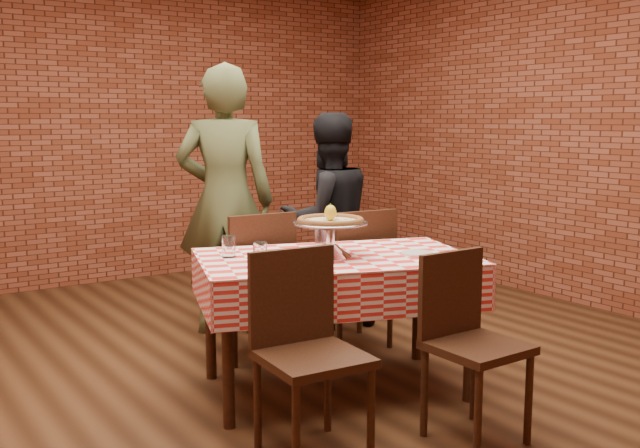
{
  "coord_description": "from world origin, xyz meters",
  "views": [
    {
      "loc": [
        -2.23,
        -3.55,
        1.5
      ],
      "look_at": [
        -0.01,
        -0.29,
        0.92
      ],
      "focal_mm": 40.71,
      "sensor_mm": 36.0,
      "label": 1
    }
  ],
  "objects_px": {
    "pizza_stand": "(330,239)",
    "condiment_caddy": "(324,233)",
    "pizza": "(330,221)",
    "diner_olive": "(225,201)",
    "chair_near_left": "(313,357)",
    "diner_black": "(327,221)",
    "water_glass_right": "(229,246)",
    "water_glass_left": "(260,253)",
    "chair_near_right": "(477,350)",
    "table": "(335,324)",
    "chair_far_left": "(249,283)",
    "chair_far_right": "(350,277)"
  },
  "relations": [
    {
      "from": "water_glass_right",
      "to": "condiment_caddy",
      "type": "bearing_deg",
      "value": -0.38
    },
    {
      "from": "water_glass_left",
      "to": "chair_near_right",
      "type": "height_order",
      "value": "chair_near_right"
    },
    {
      "from": "pizza_stand",
      "to": "pizza",
      "type": "bearing_deg",
      "value": -97.13
    },
    {
      "from": "water_glass_left",
      "to": "chair_far_right",
      "type": "bearing_deg",
      "value": 30.21
    },
    {
      "from": "condiment_caddy",
      "to": "chair_far_left",
      "type": "height_order",
      "value": "chair_far_left"
    },
    {
      "from": "condiment_caddy",
      "to": "water_glass_left",
      "type": "bearing_deg",
      "value": -126.89
    },
    {
      "from": "pizza_stand",
      "to": "chair_far_left",
      "type": "bearing_deg",
      "value": 94.58
    },
    {
      "from": "chair_far_left",
      "to": "diner_black",
      "type": "relative_size",
      "value": 0.6
    },
    {
      "from": "pizza",
      "to": "diner_olive",
      "type": "relative_size",
      "value": 0.19
    },
    {
      "from": "pizza_stand",
      "to": "chair_near_left",
      "type": "bearing_deg",
      "value": -130.45
    },
    {
      "from": "water_glass_right",
      "to": "diner_black",
      "type": "height_order",
      "value": "diner_black"
    },
    {
      "from": "water_glass_right",
      "to": "condiment_caddy",
      "type": "distance_m",
      "value": 0.62
    },
    {
      "from": "water_glass_right",
      "to": "chair_far_right",
      "type": "relative_size",
      "value": 0.13
    },
    {
      "from": "pizza_stand",
      "to": "chair_near_right",
      "type": "height_order",
      "value": "pizza_stand"
    },
    {
      "from": "diner_olive",
      "to": "diner_black",
      "type": "bearing_deg",
      "value": -166.53
    },
    {
      "from": "chair_far_left",
      "to": "chair_far_right",
      "type": "distance_m",
      "value": 0.68
    },
    {
      "from": "table",
      "to": "chair_far_left",
      "type": "distance_m",
      "value": 0.82
    },
    {
      "from": "chair_near_right",
      "to": "chair_far_left",
      "type": "xyz_separation_m",
      "value": [
        -0.27,
        1.71,
        0.03
      ]
    },
    {
      "from": "condiment_caddy",
      "to": "table",
      "type": "bearing_deg",
      "value": -84.95
    },
    {
      "from": "water_glass_left",
      "to": "chair_near_right",
      "type": "bearing_deg",
      "value": -55.59
    },
    {
      "from": "pizza_stand",
      "to": "condiment_caddy",
      "type": "xyz_separation_m",
      "value": [
        0.15,
        0.29,
        -0.02
      ]
    },
    {
      "from": "table",
      "to": "chair_near_right",
      "type": "distance_m",
      "value": 0.92
    },
    {
      "from": "table",
      "to": "chair_near_left",
      "type": "height_order",
      "value": "chair_near_left"
    },
    {
      "from": "pizza_stand",
      "to": "condiment_caddy",
      "type": "height_order",
      "value": "pizza_stand"
    },
    {
      "from": "pizza_stand",
      "to": "pizza",
      "type": "height_order",
      "value": "pizza"
    },
    {
      "from": "pizza",
      "to": "table",
      "type": "bearing_deg",
      "value": -5.72
    },
    {
      "from": "chair_near_left",
      "to": "diner_black",
      "type": "height_order",
      "value": "diner_black"
    },
    {
      "from": "pizza_stand",
      "to": "diner_olive",
      "type": "distance_m",
      "value": 1.34
    },
    {
      "from": "pizza",
      "to": "diner_black",
      "type": "distance_m",
      "value": 1.29
    },
    {
      "from": "diner_olive",
      "to": "diner_black",
      "type": "height_order",
      "value": "diner_olive"
    },
    {
      "from": "pizza",
      "to": "condiment_caddy",
      "type": "relative_size",
      "value": 2.4
    },
    {
      "from": "pizza_stand",
      "to": "chair_far_left",
      "type": "xyz_separation_m",
      "value": [
        -0.06,
        0.8,
        -0.39
      ]
    },
    {
      "from": "diner_olive",
      "to": "table",
      "type": "bearing_deg",
      "value": 124.76
    },
    {
      "from": "chair_near_left",
      "to": "water_glass_left",
      "type": "bearing_deg",
      "value": 86.02
    },
    {
      "from": "diner_black",
      "to": "chair_far_right",
      "type": "bearing_deg",
      "value": 83.28
    },
    {
      "from": "water_glass_right",
      "to": "diner_black",
      "type": "bearing_deg",
      "value": 33.2
    },
    {
      "from": "table",
      "to": "condiment_caddy",
      "type": "bearing_deg",
      "value": 66.94
    },
    {
      "from": "diner_black",
      "to": "water_glass_right",
      "type": "bearing_deg",
      "value": 42.25
    },
    {
      "from": "chair_near_right",
      "to": "diner_black",
      "type": "height_order",
      "value": "diner_black"
    },
    {
      "from": "chair_near_left",
      "to": "diner_black",
      "type": "relative_size",
      "value": 0.59
    },
    {
      "from": "pizza_stand",
      "to": "chair_far_left",
      "type": "height_order",
      "value": "pizza_stand"
    },
    {
      "from": "chair_near_right",
      "to": "chair_far_left",
      "type": "distance_m",
      "value": 1.73
    },
    {
      "from": "condiment_caddy",
      "to": "chair_far_left",
      "type": "bearing_deg",
      "value": 140.65
    },
    {
      "from": "chair_near_left",
      "to": "chair_far_right",
      "type": "bearing_deg",
      "value": 51.72
    },
    {
      "from": "chair_far_right",
      "to": "chair_near_left",
      "type": "bearing_deg",
      "value": 53.36
    },
    {
      "from": "diner_olive",
      "to": "condiment_caddy",
      "type": "bearing_deg",
      "value": 131.3
    },
    {
      "from": "pizza_stand",
      "to": "chair_near_right",
      "type": "bearing_deg",
      "value": -77.42
    },
    {
      "from": "chair_near_right",
      "to": "water_glass_right",
      "type": "bearing_deg",
      "value": 118.37
    },
    {
      "from": "chair_far_left",
      "to": "diner_black",
      "type": "bearing_deg",
      "value": -158.24
    },
    {
      "from": "chair_far_right",
      "to": "table",
      "type": "bearing_deg",
      "value": 53.16
    }
  ]
}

